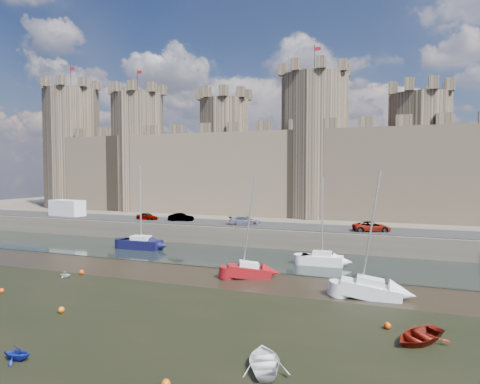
{
  "coord_description": "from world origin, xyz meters",
  "views": [
    {
      "loc": [
        15.87,
        -22.11,
        10.23
      ],
      "look_at": [
        -1.02,
        22.0,
        7.76
      ],
      "focal_mm": 32.0,
      "sensor_mm": 36.0,
      "label": 1
    }
  ],
  "objects": [
    {
      "name": "buoy_2",
      "position": [
        5.66,
        -5.15,
        0.22
      ],
      "size": [
        0.44,
        0.44,
        0.44
      ],
      "primitive_type": "sphere",
      "color": "#D65609",
      "rests_on": "ground"
    },
    {
      "name": "buoy_3",
      "position": [
        15.09,
        6.41,
        0.23
      ],
      "size": [
        0.45,
        0.45,
        0.45
      ],
      "primitive_type": "sphere",
      "color": "#C63D08",
      "rests_on": "ground"
    },
    {
      "name": "van",
      "position": [
        -36.12,
        33.5,
        3.84
      ],
      "size": [
        6.42,
        3.22,
        2.69
      ],
      "primitive_type": "cube",
      "rotation": [
        0.0,
        0.0,
        -0.13
      ],
      "color": "silver",
      "rests_on": "quay"
    },
    {
      "name": "sailboat_4",
      "position": [
        2.39,
        15.48,
        0.72
      ],
      "size": [
        4.41,
        3.16,
        9.63
      ],
      "rotation": [
        0.0,
        0.0,
        0.43
      ],
      "color": "maroon",
      "rests_on": "ground"
    },
    {
      "name": "car_3",
      "position": [
        12.32,
        32.95,
        3.14
      ],
      "size": [
        5.06,
        3.46,
        1.28
      ],
      "primitive_type": "imported",
      "rotation": [
        0.0,
        0.0,
        1.89
      ],
      "color": "gray",
      "rests_on": "quay"
    },
    {
      "name": "ground",
      "position": [
        0.0,
        0.0,
        0.0
      ],
      "size": [
        160.0,
        160.0,
        0.0
      ],
      "primitive_type": "plane",
      "color": "black",
      "rests_on": "ground"
    },
    {
      "name": "car_1",
      "position": [
        -15.04,
        33.99,
        3.12
      ],
      "size": [
        3.96,
        2.24,
        1.24
      ],
      "primitive_type": "imported",
      "rotation": [
        0.0,
        0.0,
        1.83
      ],
      "color": "gray",
      "rests_on": "quay"
    },
    {
      "name": "quay",
      "position": [
        0.0,
        60.0,
        1.25
      ],
      "size": [
        160.0,
        60.0,
        2.5
      ],
      "primitive_type": "cube",
      "color": "#4C443A",
      "rests_on": "ground"
    },
    {
      "name": "castle",
      "position": [
        -0.64,
        48.0,
        11.67
      ],
      "size": [
        108.5,
        11.0,
        29.0
      ],
      "color": "#42382B",
      "rests_on": "quay"
    },
    {
      "name": "sailboat_0",
      "position": [
        -15.58,
        24.41,
        0.73
      ],
      "size": [
        4.97,
        2.3,
        9.01
      ],
      "rotation": [
        0.0,
        0.0,
        -0.09
      ],
      "color": "beige",
      "rests_on": "ground"
    },
    {
      "name": "sailboat_5",
      "position": [
        13.57,
        12.94,
        0.74
      ],
      "size": [
        4.88,
        2.23,
        10.25
      ],
      "rotation": [
        0.0,
        0.0,
        0.08
      ],
      "color": "silver",
      "rests_on": "ground"
    },
    {
      "name": "buoy_4",
      "position": [
        -6.77,
        1.33,
        0.23
      ],
      "size": [
        0.46,
        0.46,
        0.46
      ],
      "primitive_type": "sphere",
      "color": "#CC5709",
      "rests_on": "ground"
    },
    {
      "name": "seaweed_patch",
      "position": [
        0.0,
        -6.0,
        0.01
      ],
      "size": [
        70.0,
        34.0,
        0.01
      ],
      "primitive_type": "cube",
      "color": "black",
      "rests_on": "ground"
    },
    {
      "name": "water_channel",
      "position": [
        0.0,
        24.0,
        0.04
      ],
      "size": [
        160.0,
        12.0,
        0.08
      ],
      "primitive_type": "cube",
      "color": "black",
      "rests_on": "ground"
    },
    {
      "name": "dinghy_4",
      "position": [
        16.9,
        4.73,
        0.36
      ],
      "size": [
        4.12,
        4.28,
        0.72
      ],
      "primitive_type": "imported",
      "rotation": [
        1.57,
        0.0,
        5.61
      ],
      "color": "#67140B",
      "rests_on": "ground"
    },
    {
      "name": "dinghy_1",
      "position": [
        -3.28,
        -5.5,
        0.43
      ],
      "size": [
        1.83,
        1.64,
        0.86
      ],
      "primitive_type": "imported",
      "rotation": [
        1.57,
        0.0,
        1.72
      ],
      "color": "navy",
      "rests_on": "ground"
    },
    {
      "name": "car_0",
      "position": [
        -20.65,
        33.52,
        3.09
      ],
      "size": [
        3.59,
        1.8,
        1.17
      ],
      "primitive_type": "imported",
      "rotation": [
        0.0,
        0.0,
        1.45
      ],
      "color": "gray",
      "rests_on": "quay"
    },
    {
      "name": "car_2",
      "position": [
        -4.52,
        33.16,
        3.15
      ],
      "size": [
        4.75,
        2.79,
        1.29
      ],
      "primitive_type": "imported",
      "rotation": [
        0.0,
        0.0,
        1.81
      ],
      "color": "gray",
      "rests_on": "quay"
    },
    {
      "name": "buoy_1",
      "position": [
        -13.28,
        10.82,
        0.24
      ],
      "size": [
        0.48,
        0.48,
        0.48
      ],
      "primitive_type": "sphere",
      "color": "red",
      "rests_on": "ground"
    },
    {
      "name": "sailboat_2",
      "position": [
        7.94,
        23.0,
        0.77
      ],
      "size": [
        4.43,
        1.88,
        9.4
      ],
      "rotation": [
        0.0,
        0.0,
        0.04
      ],
      "color": "white",
      "rests_on": "ground"
    },
    {
      "name": "sailboat_1",
      "position": [
        -15.42,
        24.07,
        0.83
      ],
      "size": [
        5.41,
        2.26,
        10.71
      ],
      "rotation": [
        0.0,
        0.0,
        0.03
      ],
      "color": "black",
      "rests_on": "ground"
    },
    {
      "name": "road",
      "position": [
        0.0,
        34.0,
        2.55
      ],
      "size": [
        160.0,
        7.0,
        0.1
      ],
      "primitive_type": "cube",
      "color": "black",
      "rests_on": "quay"
    },
    {
      "name": "dinghy_3",
      "position": [
        -13.83,
        9.22,
        0.32
      ],
      "size": [
        1.23,
        1.07,
        0.64
      ],
      "primitive_type": "imported",
      "rotation": [
        1.57,
        0.0,
        1.55
      ],
      "color": "silver",
      "rests_on": "ground"
    },
    {
      "name": "buoy_0",
      "position": [
        -15.07,
        3.42,
        0.21
      ],
      "size": [
        0.42,
        0.42,
        0.42
      ],
      "primitive_type": "sphere",
      "color": "#C93C08",
      "rests_on": "ground"
    },
    {
      "name": "dinghy_2",
      "position": [
        9.39,
        -1.63,
        0.35
      ],
      "size": [
        3.46,
        4.0,
        0.69
      ],
      "primitive_type": "imported",
      "rotation": [
        1.57,
        0.0,
        3.52
      ],
      "color": "silver",
      "rests_on": "ground"
    }
  ]
}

